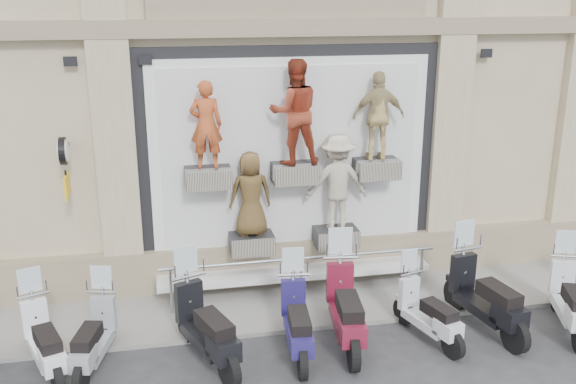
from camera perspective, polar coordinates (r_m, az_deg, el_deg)
name	(u,v)px	position (r m, az deg, el deg)	size (l,w,h in m)	color
ground	(329,364)	(10.17, 3.68, -14.98)	(90.00, 90.00, 0.00)	#2E2E30
sidewalk	(300,300)	(11.92, 1.03, -9.55)	(16.00, 2.20, 0.08)	gray
shop_vitrine	(299,165)	(11.68, 0.98, 2.38)	(5.60, 0.83, 4.30)	black
guard_rail	(301,281)	(11.65, 1.15, -7.90)	(5.06, 0.10, 0.93)	#9EA0A5
clock_sign_bracket	(64,159)	(11.17, -19.27, 2.75)	(0.10, 0.80, 1.02)	black
scooter_b	(43,329)	(10.21, -20.98, -11.27)	(0.53, 1.81, 1.47)	white
scooter_c	(93,325)	(10.13, -16.98, -11.28)	(0.51, 1.74, 1.41)	gray
scooter_d	(205,313)	(9.85, -7.36, -10.59)	(0.60, 2.07, 1.68)	black
scooter_e	(297,309)	(10.02, 0.83, -10.38)	(0.55, 1.89, 1.54)	#1F1854
scooter_f	(346,294)	(10.29, 5.19, -9.06)	(0.62, 2.13, 1.73)	maroon
scooter_g	(429,302)	(10.66, 12.42, -9.49)	(0.50, 1.70, 1.38)	silver
scooter_h	(487,283)	(11.15, 17.26, -7.72)	(0.62, 2.11, 1.72)	black
scooter_i	(572,288)	(11.67, 23.92, -7.78)	(0.56, 1.90, 1.55)	silver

